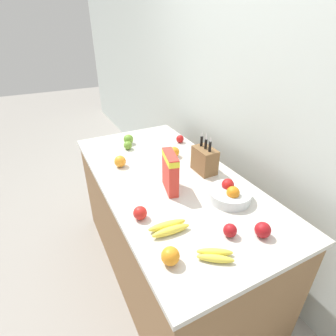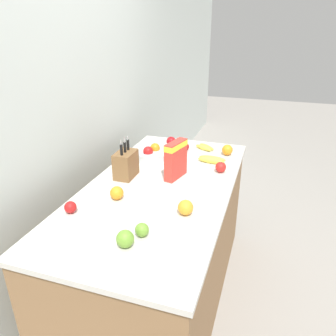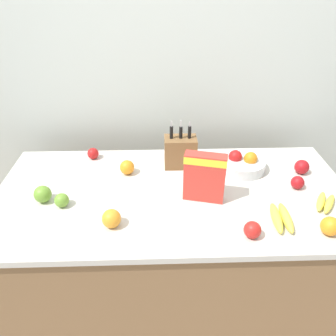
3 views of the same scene
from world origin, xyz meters
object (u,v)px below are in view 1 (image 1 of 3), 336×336
apple_middle (180,139)px  orange_mid_left (174,152)px  apple_by_knife_block (128,139)px  orange_front_center (170,256)px  cereal_box (170,170)px  apple_front (140,213)px  apple_rear (230,230)px  apple_near_bananas (128,145)px  knife_block (205,160)px  orange_front_right (120,161)px  apple_leftmost (263,230)px  banana_bunch_right (169,228)px  fruit_bowl (230,194)px  banana_bunch_left (215,255)px

apple_middle → orange_mid_left: 0.27m
apple_by_knife_block → orange_front_center: size_ratio=1.01×
apple_middle → orange_front_center: bearing=-31.2°
cereal_box → orange_mid_left: size_ratio=3.13×
apple_front → apple_rear: 0.46m
apple_near_bananas → knife_block: bearing=31.1°
knife_block → orange_front_right: (-0.33, -0.49, -0.05)m
apple_leftmost → orange_mid_left: size_ratio=0.99×
banana_bunch_right → apple_leftmost: (0.23, 0.38, 0.02)m
apple_near_bananas → cereal_box: bearing=3.2°
banana_bunch_right → apple_by_knife_block: apple_by_knife_block is taller
orange_front_center → orange_mid_left: (-0.88, 0.49, -0.00)m
orange_front_center → banana_bunch_right: bearing=154.4°
fruit_bowl → apple_rear: fruit_bowl is taller
apple_near_bananas → apple_front: bearing=-15.3°
apple_front → orange_front_center: bearing=1.1°
apple_by_knife_block → banana_bunch_left: bearing=-3.3°
cereal_box → apple_near_bananas: 0.68m
orange_front_center → fruit_bowl: bearing=115.9°
apple_front → orange_front_center: 0.33m
fruit_bowl → apple_by_knife_block: size_ratio=3.00×
apple_leftmost → knife_block: bearing=171.1°
cereal_box → apple_by_knife_block: size_ratio=2.97×
banana_bunch_left → apple_by_knife_block: apple_by_knife_block is taller
fruit_bowl → apple_by_knife_block: fruit_bowl is taller
knife_block → apple_leftmost: size_ratio=3.53×
apple_leftmost → apple_middle: size_ratio=1.19×
fruit_bowl → banana_bunch_right: size_ratio=1.22×
apple_middle → apple_by_knife_block: bearing=-113.4°
banana_bunch_right → apple_front: 0.18m
banana_bunch_right → apple_by_knife_block: 1.10m
fruit_bowl → apple_front: size_ratio=3.39×
orange_front_right → orange_mid_left: (0.04, 0.42, -0.00)m
apple_leftmost → apple_rear: (-0.07, -0.14, -0.01)m
apple_front → apple_leftmost: bearing=50.7°
apple_middle → orange_front_center: size_ratio=0.80×
cereal_box → apple_near_bananas: (-0.67, -0.04, -0.10)m
apple_front → knife_block: bearing=114.5°
knife_block → apple_front: 0.63m
apple_near_bananas → fruit_bowl: bearing=17.9°
orange_front_right → banana_bunch_left: bearing=6.3°
orange_front_right → orange_mid_left: size_ratio=1.06×
cereal_box → banana_bunch_left: (0.56, -0.07, -0.12)m
apple_near_bananas → orange_front_center: orange_front_center is taller
banana_bunch_left → banana_bunch_right: bearing=-157.3°
apple_rear → apple_middle: 1.13m
knife_block → orange_front_right: bearing=-123.6°
apple_middle → orange_front_center: (1.09, -0.66, 0.01)m
apple_leftmost → banana_bunch_right: bearing=-121.5°
apple_front → apple_rear: (0.31, 0.34, -0.00)m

